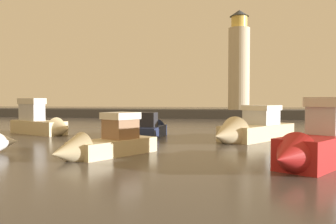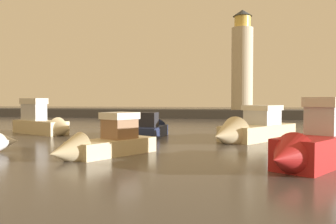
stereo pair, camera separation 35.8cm
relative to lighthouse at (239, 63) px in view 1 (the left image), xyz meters
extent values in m
plane|color=#4C4742|center=(-5.52, -28.47, -9.01)|extent=(220.00, 220.00, 0.00)
cube|color=#423F3D|center=(-5.52, 0.00, -8.30)|extent=(86.34, 5.90, 1.42)
cylinder|color=beige|center=(0.00, 0.00, -1.02)|extent=(3.41, 3.41, 13.14)
cylinder|color=#F2CC59|center=(0.00, 0.00, 6.47)|extent=(2.56, 2.56, 1.84)
cone|color=#33383D|center=(0.00, 0.00, 7.91)|extent=(3.07, 3.07, 1.05)
cube|color=#B21E1E|center=(3.23, -40.91, -8.31)|extent=(5.19, 6.46, 1.41)
cone|color=#B21E1E|center=(1.20, -44.00, -8.24)|extent=(2.60, 2.57, 1.93)
cube|color=silver|center=(3.62, -40.32, -6.93)|extent=(2.32, 2.49, 1.34)
cube|color=silver|center=(3.62, -40.32, -6.03)|extent=(2.55, 2.74, 0.47)
cube|color=#1E284C|center=(-7.64, -30.53, -8.56)|extent=(1.93, 4.93, 0.89)
cone|color=#1E284C|center=(-7.60, -27.61, -8.52)|extent=(1.81, 1.70, 1.79)
cube|color=#232328|center=(-7.65, -31.14, -7.54)|extent=(1.29, 1.52, 1.16)
cone|color=white|center=(-14.30, -40.27, -8.40)|extent=(2.69, 2.69, 1.96)
cube|color=beige|center=(-7.55, -39.87, -8.58)|extent=(4.23, 5.40, 0.86)
cone|color=beige|center=(-9.04, -42.51, -8.54)|extent=(2.53, 2.49, 1.90)
cube|color=#8C6647|center=(-7.29, -39.42, -7.59)|extent=(2.06, 2.11, 1.11)
cube|color=silver|center=(-7.29, -39.42, -6.84)|extent=(2.26, 2.33, 0.39)
cube|color=beige|center=(0.92, -30.60, -8.44)|extent=(6.16, 7.29, 1.14)
cone|color=beige|center=(-1.45, -34.04, -8.38)|extent=(3.41, 3.37, 2.52)
cube|color=silver|center=(1.24, -30.13, -7.31)|extent=(2.96, 2.98, 1.11)
cube|color=silver|center=(1.24, -30.13, -6.57)|extent=(3.26, 3.28, 0.39)
cube|color=beige|center=(-18.16, -29.60, -8.42)|extent=(6.26, 4.42, 1.18)
cone|color=beige|center=(-15.03, -31.18, -8.36)|extent=(2.35, 2.40, 1.83)
cube|color=silver|center=(-19.04, -29.16, -7.08)|extent=(2.71, 2.15, 1.49)
cube|color=silver|center=(-19.04, -29.16, -6.08)|extent=(2.98, 2.36, 0.52)
camera|label=1|loc=(-1.01, -58.93, -5.89)|focal=38.13mm
camera|label=2|loc=(-0.66, -58.86, -5.89)|focal=38.13mm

